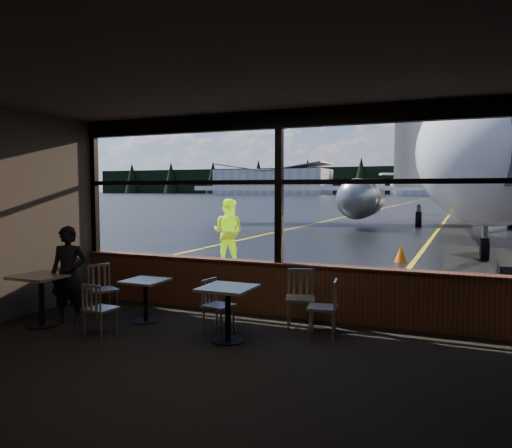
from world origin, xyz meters
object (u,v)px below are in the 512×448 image
Objects in this scene: cafe_table_left at (41,301)px; airliner at (467,121)px; chair_near_w at (219,306)px; cone_nose at (401,253)px; chair_near_n at (300,299)px; ground_crew at (228,232)px; chair_mid_s at (101,310)px; passenger at (69,275)px; cafe_table_mid at (146,301)px; chair_near_e at (322,308)px; jet_bridge at (498,179)px; cafe_table_near at (228,314)px; chair_mid_w at (103,290)px.

airliner is at bearing 75.88° from cafe_table_left.
chair_near_w is 1.63× the size of cone_nose.
cafe_table_left is 0.89× the size of chair_near_n.
chair_near_w is at bearing 114.00° from ground_crew.
chair_mid_s is 1.12m from passenger.
passenger is at bearing 47.04° from cafe_table_left.
cone_nose is at bearing 65.42° from cafe_table_left.
chair_near_e is (2.89, 0.31, 0.08)m from cafe_table_mid.
ground_crew is (-1.52, 6.13, 0.60)m from cafe_table_mid.
jet_bridge is 6.98× the size of passenger.
airliner is 3.46× the size of jet_bridge.
chair_near_w is at bearing 17.90° from chair_near_n.
ground_crew is at bearing -145.70° from chair_near_w.
jet_bridge is 7.21m from chair_near_e.
cone_nose is at bearing 70.98° from cafe_table_mid.
chair_mid_s is at bearing -43.17° from passenger.
chair_near_e is 8.36m from cone_nose.
ground_crew is (-3.23, 6.55, 0.55)m from cafe_table_near.
cafe_table_left is at bearing -154.05° from passenger.
chair_near_e is at bearing -97.42° from airliner.
airliner reaches higher than chair_mid_s.
chair_near_e is at bearing 123.81° from chair_mid_w.
chair_mid_s is at bearing -51.54° from chair_near_w.
cone_nose is (1.28, 9.09, -0.14)m from cafe_table_near.
chair_mid_s is at bearing -107.86° from cone_nose.
jet_bridge is at bearing -133.51° from chair_near_n.
chair_mid_s is (-1.82, -0.53, 0.01)m from cafe_table_near.
airliner is 54.62× the size of cafe_table_mid.
cone_nose is (0.10, 8.36, -0.18)m from chair_near_e.
airliner is 25.25m from cafe_table_left.
jet_bridge is 12.75× the size of chair_near_e.
chair_mid_s is at bearing 67.92° from chair_mid_w.
cafe_table_near is 1.76m from cafe_table_mid.
chair_near_e is at bearing -111.77° from jet_bridge.
chair_near_e is 7.32m from ground_crew.
airliner is 16.68m from jet_bridge.
chair_near_w is 0.44× the size of ground_crew.
chair_near_e is 1.05× the size of chair_mid_s.
jet_bridge is 10.42m from cafe_table_left.
cafe_table_left reaches higher than chair_mid_s.
chair_near_w is (-0.31, 0.32, 0.02)m from cafe_table_near.
chair_mid_w reaches higher than chair_near_w.
jet_bridge is at bearing 166.17° from chair_mid_w.
chair_mid_s is (-4.76, -24.00, -5.46)m from airliner.
cafe_table_left is 1.63× the size of cone_nose.
airliner reaches higher than ground_crew.
chair_mid_w is (0.48, 0.89, 0.03)m from cafe_table_left.
chair_near_e is at bearing -90.67° from cone_nose.
chair_near_w is at bearing -100.26° from cone_nose.
passenger is at bearing -177.26° from cafe_table_near.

